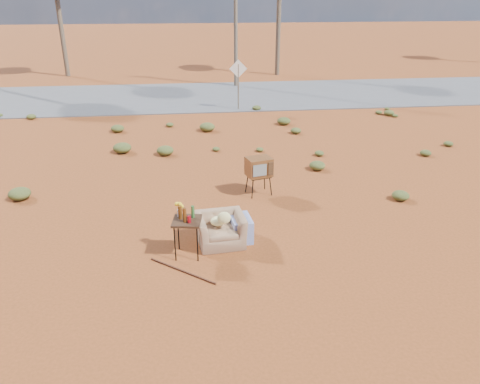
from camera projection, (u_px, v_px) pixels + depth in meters
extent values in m
plane|color=brown|center=(233.00, 245.00, 9.88)|extent=(140.00, 140.00, 0.00)
cube|color=#565659|center=(202.00, 96.00, 23.53)|extent=(140.00, 7.00, 0.04)
imported|color=#8C694C|center=(221.00, 225.00, 9.80)|extent=(1.05, 0.74, 0.87)
ellipsoid|color=#E4DE8B|center=(218.00, 221.00, 9.80)|extent=(0.31, 0.31, 0.18)
ellipsoid|color=#E4DE8B|center=(224.00, 218.00, 9.56)|extent=(0.28, 0.14, 0.28)
cube|color=navy|center=(241.00, 228.00, 10.04)|extent=(0.48, 0.68, 0.51)
cube|color=black|center=(259.00, 176.00, 12.16)|extent=(0.64, 0.55, 0.03)
cylinder|color=black|center=(253.00, 189.00, 12.01)|extent=(0.03, 0.03, 0.50)
cylinder|color=black|center=(271.00, 186.00, 12.18)|extent=(0.03, 0.03, 0.50)
cylinder|color=black|center=(247.00, 184.00, 12.34)|extent=(0.03, 0.03, 0.50)
cylinder|color=black|center=(264.00, 181.00, 12.51)|extent=(0.03, 0.03, 0.50)
cube|color=brown|center=(259.00, 167.00, 12.06)|extent=(0.73, 0.63, 0.48)
cube|color=slate|center=(260.00, 170.00, 11.81)|extent=(0.37, 0.11, 0.30)
cube|color=#472D19|center=(271.00, 169.00, 11.91)|extent=(0.14, 0.06, 0.34)
cube|color=#382114|center=(187.00, 221.00, 9.21)|extent=(0.63, 0.63, 0.04)
cylinder|color=black|center=(175.00, 243.00, 9.17)|extent=(0.03, 0.03, 0.78)
cylinder|color=black|center=(197.00, 244.00, 9.16)|extent=(0.03, 0.03, 0.78)
cylinder|color=black|center=(178.00, 233.00, 9.58)|extent=(0.03, 0.03, 0.78)
cylinder|color=black|center=(200.00, 233.00, 9.56)|extent=(0.03, 0.03, 0.78)
cylinder|color=#522B0D|center=(180.00, 212.00, 9.20)|extent=(0.08, 0.08, 0.29)
cylinder|color=#522B0D|center=(185.00, 215.00, 9.06)|extent=(0.07, 0.07, 0.31)
cylinder|color=#2A5825|center=(193.00, 211.00, 9.25)|extent=(0.07, 0.07, 0.27)
cylinder|color=red|center=(189.00, 219.00, 9.07)|extent=(0.07, 0.07, 0.14)
cylinder|color=silver|center=(179.00, 213.00, 9.33)|extent=(0.09, 0.09, 0.16)
ellipsoid|color=yellow|center=(179.00, 205.00, 9.26)|extent=(0.18, 0.18, 0.13)
cylinder|color=#4D2614|center=(182.00, 271.00, 8.95)|extent=(1.24, 1.05, 0.04)
cylinder|color=brown|center=(238.00, 87.00, 20.57)|extent=(0.06, 0.06, 2.00)
cube|color=silver|center=(238.00, 69.00, 20.25)|extent=(0.78, 0.04, 0.78)
cylinder|color=brown|center=(61.00, 25.00, 27.84)|extent=(0.28, 0.28, 6.00)
cylinder|color=brown|center=(279.00, 16.00, 28.15)|extent=(0.28, 0.28, 7.00)
cylinder|color=brown|center=(236.00, 9.00, 24.43)|extent=(0.20, 0.20, 8.00)
ellipsoid|color=#525927|center=(20.00, 194.00, 11.98)|extent=(0.56, 0.56, 0.31)
ellipsoid|color=#525927|center=(401.00, 195.00, 11.96)|extent=(0.44, 0.44, 0.24)
ellipsoid|color=#525927|center=(122.00, 148.00, 15.40)|extent=(0.60, 0.60, 0.33)
ellipsoid|color=#525927|center=(426.00, 153.00, 15.13)|extent=(0.36, 0.36, 0.20)
ellipsoid|color=#525927|center=(296.00, 131.00, 17.47)|extent=(0.40, 0.40, 0.22)
ellipsoid|color=#525927|center=(170.00, 125.00, 18.33)|extent=(0.30, 0.30, 0.17)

